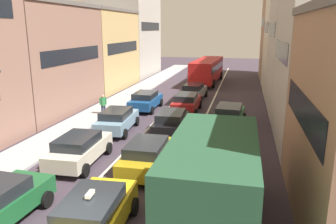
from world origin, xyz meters
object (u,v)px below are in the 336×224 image
at_px(hatchback_centre_lane_third, 171,122).
at_px(sedan_left_lane_third, 117,120).
at_px(pedestrian_near_kerb, 103,104).
at_px(sedan_left_lane_fourth, 146,100).
at_px(sedan_centre_lane_second, 147,155).
at_px(bus_mid_queue_primary, 207,69).
at_px(coupe_centre_lane_fourth, 186,102).
at_px(sedan_centre_lane_fifth, 194,91).
at_px(sedan_right_lane_behind_truck, 218,140).
at_px(removalist_box_truck, 215,179).
at_px(taxi_centre_lane_front, 93,215).
at_px(wagon_right_lane_far, 229,115).
at_px(wagon_left_lane_second, 79,148).

distance_m(hatchback_centre_lane_third, sedan_left_lane_third, 3.55).
bearing_deg(pedestrian_near_kerb, sedan_left_lane_fourth, -77.89).
relative_size(sedan_centre_lane_second, bus_mid_queue_primary, 0.41).
height_order(coupe_centre_lane_fourth, pedestrian_near_kerb, pedestrian_near_kerb).
height_order(sedan_left_lane_third, pedestrian_near_kerb, pedestrian_near_kerb).
distance_m(sedan_left_lane_third, bus_mid_queue_primary, 21.23).
bearing_deg(sedan_centre_lane_fifth, bus_mid_queue_primary, 2.32).
height_order(sedan_right_lane_behind_truck, pedestrian_near_kerb, pedestrian_near_kerb).
height_order(removalist_box_truck, sedan_centre_lane_fifth, removalist_box_truck).
bearing_deg(removalist_box_truck, coupe_centre_lane_fourth, 12.74).
relative_size(taxi_centre_lane_front, pedestrian_near_kerb, 2.65).
bearing_deg(sedan_centre_lane_second, taxi_centre_lane_front, 176.92).
bearing_deg(sedan_centre_lane_second, hatchback_centre_lane_third, 0.72).
bearing_deg(sedan_left_lane_fourth, sedan_left_lane_third, 179.39).
height_order(sedan_centre_lane_second, wagon_right_lane_far, same).
bearing_deg(sedan_left_lane_third, sedan_centre_lane_second, -150.04).
xyz_separation_m(removalist_box_truck, taxi_centre_lane_front, (-3.73, -1.01, -1.18)).
bearing_deg(sedan_right_lane_behind_truck, coupe_centre_lane_fourth, 18.50).
relative_size(sedan_left_lane_fourth, sedan_right_lane_behind_truck, 0.99).
xyz_separation_m(sedan_centre_lane_second, coupe_centre_lane_fourth, (-0.20, 11.76, 0.00)).
xyz_separation_m(taxi_centre_lane_front, sedan_right_lane_behind_truck, (3.25, 8.23, -0.00)).
bearing_deg(hatchback_centre_lane_third, taxi_centre_lane_front, 177.09).
xyz_separation_m(sedan_left_lane_fourth, sedan_centre_lane_fifth, (3.24, 4.97, 0.00)).
relative_size(coupe_centre_lane_fourth, wagon_right_lane_far, 0.98).
relative_size(hatchback_centre_lane_third, pedestrian_near_kerb, 2.63).
bearing_deg(taxi_centre_lane_front, sedan_centre_lane_fifth, -3.31).
distance_m(taxi_centre_lane_front, sedan_left_lane_third, 11.43).
xyz_separation_m(sedan_right_lane_behind_truck, wagon_right_lane_far, (0.32, 5.54, 0.00)).
bearing_deg(removalist_box_truck, sedan_left_lane_fourth, 23.62).
bearing_deg(sedan_left_lane_fourth, pedestrian_near_kerb, 135.13).
distance_m(wagon_right_lane_far, bus_mid_queue_primary, 18.42).
relative_size(wagon_left_lane_second, pedestrian_near_kerb, 2.62).
bearing_deg(pedestrian_near_kerb, sedan_right_lane_behind_truck, -156.98).
xyz_separation_m(sedan_left_lane_third, sedan_centre_lane_fifth, (3.32, 11.18, 0.00)).
bearing_deg(pedestrian_near_kerb, wagon_left_lane_second, 163.64).
distance_m(taxi_centre_lane_front, pedestrian_near_kerb, 15.67).
xyz_separation_m(removalist_box_truck, wagon_left_lane_second, (-7.03, 4.44, -1.18)).
relative_size(taxi_centre_lane_front, sedan_left_lane_fourth, 1.02).
bearing_deg(wagon_right_lane_far, sedan_right_lane_behind_truck, -179.66).
distance_m(wagon_left_lane_second, pedestrian_near_kerb, 9.43).
bearing_deg(hatchback_centre_lane_third, sedan_centre_lane_second, 178.91).
distance_m(sedan_left_lane_third, pedestrian_near_kerb, 4.40).
xyz_separation_m(hatchback_centre_lane_third, sedan_left_lane_fourth, (-3.46, 5.90, 0.00)).
bearing_deg(hatchback_centre_lane_third, sedan_left_lane_third, 92.45).
height_order(bus_mid_queue_primary, pedestrian_near_kerb, bus_mid_queue_primary).
relative_size(sedan_left_lane_fourth, sedan_centre_lane_fifth, 0.98).
relative_size(removalist_box_truck, sedan_left_lane_fourth, 1.79).
bearing_deg(wagon_left_lane_second, wagon_right_lane_far, -41.44).
xyz_separation_m(bus_mid_queue_primary, pedestrian_near_kerb, (-6.00, -17.33, -0.81)).
bearing_deg(removalist_box_truck, wagon_right_lane_far, 0.48).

